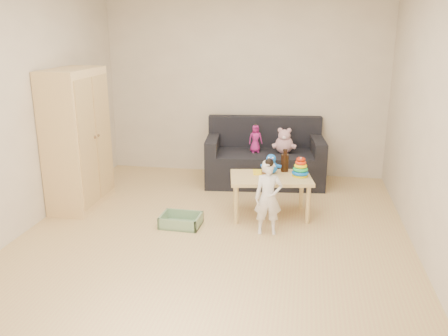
% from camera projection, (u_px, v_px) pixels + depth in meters
% --- Properties ---
extents(room, '(4.50, 4.50, 4.50)m').
position_uv_depth(room, '(215.00, 111.00, 4.62)').
color(room, tan).
rests_on(room, ground).
extents(wardrobe, '(0.45, 0.91, 1.64)m').
position_uv_depth(wardrobe, '(77.00, 139.00, 5.58)').
color(wardrobe, '#E0B97B').
rests_on(wardrobe, ground).
extents(sofa, '(1.66, 0.96, 0.45)m').
position_uv_depth(sofa, '(264.00, 168.00, 6.54)').
color(sofa, black).
rests_on(sofa, ground).
extents(play_table, '(0.98, 0.71, 0.47)m').
position_uv_depth(play_table, '(270.00, 196.00, 5.40)').
color(play_table, '#E8C77F').
rests_on(play_table, ground).
extents(storage_bin, '(0.44, 0.34, 0.13)m').
position_uv_depth(storage_bin, '(181.00, 220.00, 5.17)').
color(storage_bin, gray).
rests_on(storage_bin, ground).
extents(toddler, '(0.31, 0.23, 0.77)m').
position_uv_depth(toddler, '(268.00, 199.00, 4.90)').
color(toddler, white).
rests_on(toddler, ground).
extents(pink_bear, '(0.28, 0.25, 0.29)m').
position_uv_depth(pink_bear, '(284.00, 143.00, 6.38)').
color(pink_bear, '#C9949E').
rests_on(pink_bear, sofa).
extents(doll, '(0.22, 0.18, 0.37)m').
position_uv_depth(doll, '(255.00, 139.00, 6.41)').
color(doll, '#A81F74').
rests_on(doll, sofa).
extents(ring_stacker, '(0.19, 0.19, 0.22)m').
position_uv_depth(ring_stacker, '(300.00, 169.00, 5.31)').
color(ring_stacker, '#D0C30A').
rests_on(ring_stacker, play_table).
extents(brown_bottle, '(0.09, 0.09, 0.26)m').
position_uv_depth(brown_bottle, '(285.00, 162.00, 5.49)').
color(brown_bottle, black).
rests_on(brown_bottle, play_table).
extents(blue_plush, '(0.21, 0.18, 0.23)m').
position_uv_depth(blue_plush, '(271.00, 163.00, 5.41)').
color(blue_plush, '#1B73FA').
rests_on(blue_plush, play_table).
extents(wooden_figure, '(0.06, 0.05, 0.12)m').
position_uv_depth(wooden_figure, '(264.00, 172.00, 5.26)').
color(wooden_figure, brown).
rests_on(wooden_figure, play_table).
extents(yellow_book, '(0.23, 0.23, 0.01)m').
position_uv_depth(yellow_book, '(262.00, 172.00, 5.46)').
color(yellow_book, yellow).
rests_on(yellow_book, play_table).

